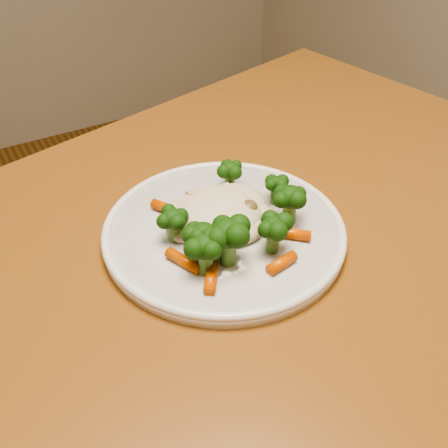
% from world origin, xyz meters
% --- Properties ---
extents(dining_table, '(1.24, 0.97, 0.75)m').
position_xyz_m(dining_table, '(0.32, -0.26, 0.64)').
color(dining_table, brown).
rests_on(dining_table, ground).
extents(plate, '(0.27, 0.27, 0.01)m').
position_xyz_m(plate, '(0.36, -0.19, 0.76)').
color(plate, white).
rests_on(plate, dining_table).
extents(meal, '(0.17, 0.18, 0.05)m').
position_xyz_m(meal, '(0.35, -0.20, 0.78)').
color(meal, beige).
rests_on(meal, plate).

